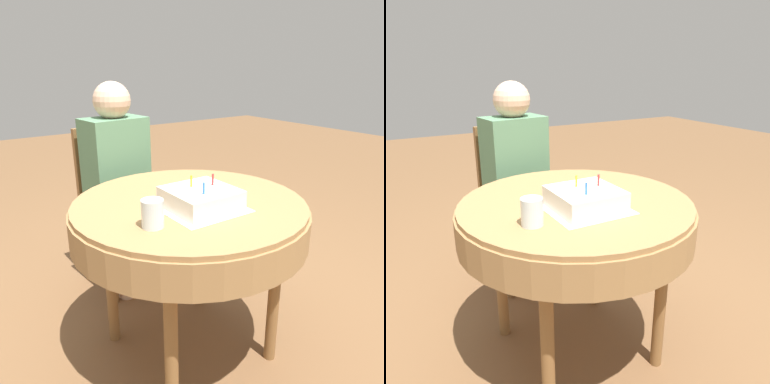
# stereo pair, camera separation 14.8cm
# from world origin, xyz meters

# --- Properties ---
(ground_plane) EXTENTS (12.00, 12.00, 0.00)m
(ground_plane) POSITION_xyz_m (0.00, 0.00, 0.00)
(ground_plane) COLOR brown
(dining_table) EXTENTS (0.96, 0.96, 0.73)m
(dining_table) POSITION_xyz_m (0.00, 0.00, 0.64)
(dining_table) COLOR #9E7547
(dining_table) RESTS_ON ground_plane
(chair) EXTENTS (0.41, 0.41, 0.93)m
(chair) POSITION_xyz_m (-0.00, 0.77, 0.50)
(chair) COLOR brown
(chair) RESTS_ON ground_plane
(person) EXTENTS (0.35, 0.33, 1.18)m
(person) POSITION_xyz_m (0.01, 0.68, 0.71)
(person) COLOR #DBB293
(person) RESTS_ON ground_plane
(napkin) EXTENTS (0.30, 0.30, 0.00)m
(napkin) POSITION_xyz_m (-0.01, -0.09, 0.73)
(napkin) COLOR white
(napkin) RESTS_ON dining_table
(birthday_cake) EXTENTS (0.25, 0.25, 0.12)m
(birthday_cake) POSITION_xyz_m (-0.01, -0.09, 0.77)
(birthday_cake) COLOR white
(birthday_cake) RESTS_ON dining_table
(drinking_glass) EXTENTS (0.08, 0.08, 0.10)m
(drinking_glass) POSITION_xyz_m (-0.25, -0.14, 0.78)
(drinking_glass) COLOR silver
(drinking_glass) RESTS_ON dining_table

